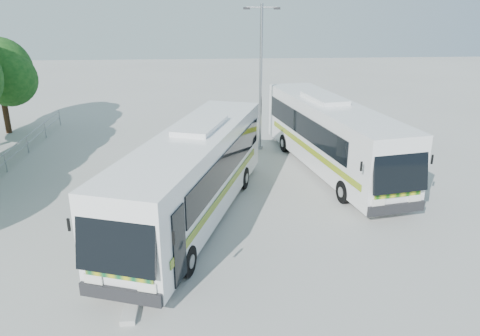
{
  "coord_description": "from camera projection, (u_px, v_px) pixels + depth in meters",
  "views": [
    {
      "loc": [
        -0.05,
        -16.23,
        8.1
      ],
      "look_at": [
        1.17,
        1.48,
        1.59
      ],
      "focal_mm": 35.0,
      "sensor_mm": 36.0,
      "label": 1
    }
  ],
  "objects": [
    {
      "name": "ground",
      "position": [
        212.0,
        221.0,
        18.0
      ],
      "size": [
        100.0,
        100.0,
        0.0
      ],
      "primitive_type": "plane",
      "color": "#A6A6A1",
      "rests_on": "ground"
    },
    {
      "name": "kerb_divider",
      "position": [
        157.0,
        199.0,
        19.7
      ],
      "size": [
        0.4,
        16.0,
        0.15
      ],
      "primitive_type": "cube",
      "color": "#B2B2AD",
      "rests_on": "ground"
    },
    {
      "name": "tree_far_e",
      "position": [
        0.0,
        71.0,
        28.3
      ],
      "size": [
        4.54,
        4.28,
        5.92
      ],
      "color": "#382314",
      "rests_on": "ground"
    },
    {
      "name": "coach_main",
      "position": [
        193.0,
        174.0,
        17.59
      ],
      "size": [
        6.04,
        12.24,
        3.36
      ],
      "rotation": [
        0.0,
        0.0,
        -0.32
      ],
      "color": "silver",
      "rests_on": "ground"
    },
    {
      "name": "coach_adjacent",
      "position": [
        331.0,
        135.0,
        22.65
      ],
      "size": [
        4.63,
        12.19,
        3.32
      ],
      "rotation": [
        0.0,
        0.0,
        0.19
      ],
      "color": "silver",
      "rests_on": "ground"
    },
    {
      "name": "lamppost",
      "position": [
        261.0,
        72.0,
        25.04
      ],
      "size": [
        1.9,
        0.51,
        7.79
      ],
      "rotation": [
        0.0,
        0.0,
        -0.18
      ],
      "color": "gray",
      "rests_on": "ground"
    }
  ]
}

